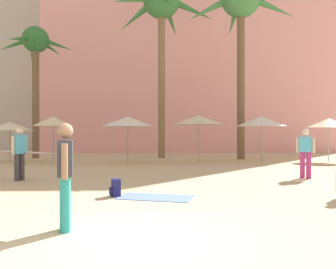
{
  "coord_description": "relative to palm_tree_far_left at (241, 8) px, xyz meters",
  "views": [
    {
      "loc": [
        0.29,
        -4.9,
        1.52
      ],
      "look_at": [
        0.6,
        5.41,
        1.49
      ],
      "focal_mm": 37.05,
      "sensor_mm": 36.0,
      "label": 1
    }
  ],
  "objects": [
    {
      "name": "ground",
      "position": [
        -5.29,
        -15.75,
        -9.05
      ],
      "size": [
        120.0,
        120.0,
        0.0
      ],
      "primitive_type": "plane",
      "color": "#C6B28C"
    },
    {
      "name": "person_mid_right",
      "position": [
        -6.44,
        -15.2,
        -8.13
      ],
      "size": [
        0.3,
        0.61,
        1.68
      ],
      "rotation": [
        0.0,
        0.0,
        3.36
      ],
      "color": "teal",
      "rests_on": "ground"
    },
    {
      "name": "cafe_umbrella_4",
      "position": [
        0.63,
        -1.99,
        -6.86
      ],
      "size": [
        2.69,
        2.69,
        2.46
      ],
      "color": "gray",
      "rests_on": "ground"
    },
    {
      "name": "cafe_umbrella_0",
      "position": [
        4.32,
        -2.01,
        -6.94
      ],
      "size": [
        2.17,
        2.17,
        2.36
      ],
      "color": "gray",
      "rests_on": "ground"
    },
    {
      "name": "hotel_pink",
      "position": [
        -2.12,
        11.61,
        0.61
      ],
      "size": [
        24.27,
        9.67,
        19.32
      ],
      "primitive_type": "cube",
      "color": "pink",
      "rests_on": "ground"
    },
    {
      "name": "person_mid_center",
      "position": [
        -9.47,
        -9.22,
        -8.12
      ],
      "size": [
        2.64,
        1.4,
        1.74
      ],
      "rotation": [
        0.0,
        0.0,
        5.8
      ],
      "color": "#3D3D42",
      "rests_on": "ground"
    },
    {
      "name": "cafe_umbrella_1",
      "position": [
        -6.53,
        -2.95,
        -6.91
      ],
      "size": [
        2.69,
        2.69,
        2.4
      ],
      "color": "gray",
      "rests_on": "ground"
    },
    {
      "name": "palm_tree_center",
      "position": [
        -4.78,
        0.94,
        0.18
      ],
      "size": [
        6.48,
        6.52,
        11.02
      ],
      "color": "brown",
      "rests_on": "ground"
    },
    {
      "name": "backpack",
      "position": [
        -6.02,
        -12.24,
        -8.85
      ],
      "size": [
        0.31,
        0.34,
        0.42
      ],
      "rotation": [
        0.0,
        0.0,
        3.46
      ],
      "color": "navy",
      "rests_on": "ground"
    },
    {
      "name": "beach_towel",
      "position": [
        -5.05,
        -12.44,
        -9.04
      ],
      "size": [
        1.92,
        1.35,
        0.01
      ],
      "primitive_type": "cube",
      "rotation": [
        0.0,
        0.0,
        -0.28
      ],
      "color": "#6684E0",
      "rests_on": "ground"
    },
    {
      "name": "palm_tree_left",
      "position": [
        -12.57,
        1.03,
        -2.44
      ],
      "size": [
        4.51,
        4.31,
        8.16
      ],
      "color": "brown",
      "rests_on": "ground"
    },
    {
      "name": "cafe_umbrella_5",
      "position": [
        -10.35,
        -2.78,
        -6.9
      ],
      "size": [
        2.07,
        2.07,
        2.4
      ],
      "color": "gray",
      "rests_on": "ground"
    },
    {
      "name": "palm_tree_far_left",
      "position": [
        0.0,
        0.0,
        0.0
      ],
      "size": [
        6.6,
        6.62,
        10.86
      ],
      "color": "brown",
      "rests_on": "ground"
    },
    {
      "name": "cafe_umbrella_2",
      "position": [
        -2.88,
        -2.73,
        -6.81
      ],
      "size": [
        2.7,
        2.7,
        2.48
      ],
      "color": "gray",
      "rests_on": "ground"
    },
    {
      "name": "cafe_umbrella_3",
      "position": [
        -12.89,
        -1.92,
        -7.13
      ],
      "size": [
        2.44,
        2.44,
        2.15
      ],
      "color": "gray",
      "rests_on": "ground"
    },
    {
      "name": "person_far_left",
      "position": [
        0.01,
        -9.05,
        -8.13
      ],
      "size": [
        0.58,
        0.38,
        1.68
      ],
      "rotation": [
        0.0,
        0.0,
        1.08
      ],
      "color": "#B7337F",
      "rests_on": "ground"
    }
  ]
}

